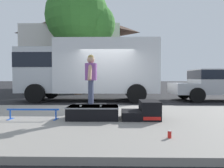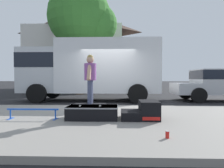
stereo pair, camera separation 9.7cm
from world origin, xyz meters
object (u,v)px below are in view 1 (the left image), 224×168
(skater_kid, at_px, (91,75))
(pickup_truck_silver, at_px, (224,83))
(skate_box, at_px, (93,112))
(kicker_ramp, at_px, (144,111))
(soda_can, at_px, (170,134))
(box_truck, at_px, (88,68))
(grind_rail, at_px, (33,111))
(street_tree_main, at_px, (81,19))
(skateboard, at_px, (91,104))

(skater_kid, xyz_separation_m, pickup_truck_silver, (6.21, 5.27, -0.35))
(skate_box, distance_m, kicker_ramp, 1.29)
(soda_can, relative_size, pickup_truck_silver, 0.02)
(skate_box, height_order, kicker_ramp, kicker_ramp)
(skate_box, relative_size, box_truck, 0.19)
(kicker_ramp, distance_m, grind_rail, 2.81)
(skate_box, bearing_deg, soda_can, -46.93)
(skater_kid, height_order, street_tree_main, street_tree_main)
(street_tree_main, bearing_deg, box_truck, -75.08)
(skate_box, xyz_separation_m, street_tree_main, (-1.90, 9.19, 5.12))
(grind_rail, height_order, box_truck, box_truck)
(skater_kid, relative_size, box_truck, 0.18)
(skater_kid, bearing_deg, pickup_truck_silver, 40.35)
(skateboard, bearing_deg, pickup_truck_silver, 40.35)
(soda_can, xyz_separation_m, box_truck, (-2.35, 6.84, 1.52))
(skate_box, xyz_separation_m, pickup_truck_silver, (6.15, 5.22, 0.60))
(kicker_ramp, relative_size, grind_rail, 0.71)
(grind_rail, relative_size, soda_can, 10.51)
(skater_kid, distance_m, soda_can, 2.46)
(grind_rail, distance_m, pickup_truck_silver, 9.36)
(kicker_ramp, bearing_deg, grind_rail, -177.77)
(skate_box, bearing_deg, skateboard, -138.09)
(kicker_ramp, relative_size, box_truck, 0.14)
(skateboard, xyz_separation_m, soda_can, (1.57, -1.57, -0.32))
(pickup_truck_silver, distance_m, street_tree_main, 10.05)
(kicker_ramp, height_order, grind_rail, kicker_ramp)
(skateboard, relative_size, pickup_truck_silver, 0.14)
(skater_kid, relative_size, pickup_truck_silver, 0.22)
(box_truck, height_order, street_tree_main, street_tree_main)
(grind_rail, bearing_deg, street_tree_main, 92.34)
(skater_kid, relative_size, soda_can, 9.85)
(skater_kid, xyz_separation_m, soda_can, (1.57, -1.57, -1.06))
(kicker_ramp, bearing_deg, box_truck, 112.20)
(skate_box, distance_m, pickup_truck_silver, 8.09)
(skateboard, bearing_deg, box_truck, 98.48)
(skater_kid, bearing_deg, skate_box, 41.91)
(skater_kid, height_order, pickup_truck_silver, skater_kid)
(box_truck, bearing_deg, soda_can, -71.02)
(skater_kid, bearing_deg, box_truck, 98.48)
(skater_kid, distance_m, box_truck, 5.34)
(skater_kid, xyz_separation_m, street_tree_main, (-1.84, 9.24, 4.18))
(kicker_ramp, height_order, skateboard, kicker_ramp)
(soda_can, bearing_deg, skate_box, 133.07)
(kicker_ramp, xyz_separation_m, grind_rail, (-2.81, -0.11, 0.01))
(skater_kid, bearing_deg, soda_can, -45.08)
(grind_rail, bearing_deg, soda_can, -26.47)
(box_truck, relative_size, street_tree_main, 0.88)
(kicker_ramp, relative_size, pickup_truck_silver, 0.17)
(street_tree_main, bearing_deg, skateboard, -78.72)
(skate_box, bearing_deg, skater_kid, -138.09)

